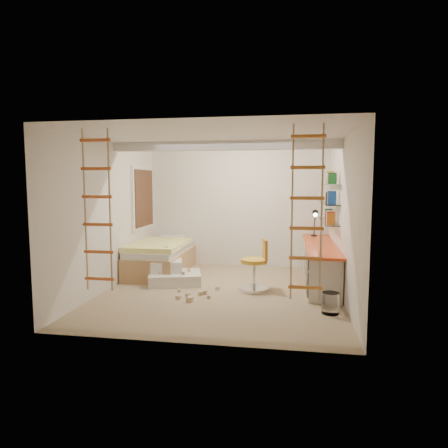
% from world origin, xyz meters
% --- Properties ---
extents(floor, '(4.50, 4.50, 0.00)m').
position_xyz_m(floor, '(0.00, 0.00, 0.00)').
color(floor, '#9E8766').
rests_on(floor, ground).
extents(ceiling_beam, '(4.00, 0.18, 0.16)m').
position_xyz_m(ceiling_beam, '(0.00, 0.30, 2.52)').
color(ceiling_beam, white).
rests_on(ceiling_beam, ceiling).
extents(window_frame, '(0.06, 1.15, 1.35)m').
position_xyz_m(window_frame, '(-1.97, 1.50, 1.55)').
color(window_frame, white).
rests_on(window_frame, wall_left).
extents(window_blind, '(0.02, 1.00, 1.20)m').
position_xyz_m(window_blind, '(-1.93, 1.50, 1.55)').
color(window_blind, '#4C2D1E').
rests_on(window_blind, window_frame).
extents(rope_ladder_left, '(0.41, 0.04, 2.13)m').
position_xyz_m(rope_ladder_left, '(-1.35, -1.75, 1.52)').
color(rope_ladder_left, '#E15426').
rests_on(rope_ladder_left, ceiling).
extents(rope_ladder_right, '(0.41, 0.04, 2.13)m').
position_xyz_m(rope_ladder_right, '(1.35, -1.75, 1.52)').
color(rope_ladder_right, '#BF7720').
rests_on(rope_ladder_right, ceiling).
extents(waste_bin, '(0.25, 0.25, 0.31)m').
position_xyz_m(waste_bin, '(1.75, -0.88, 0.16)').
color(waste_bin, white).
rests_on(waste_bin, floor).
extents(desk, '(0.56, 2.80, 0.75)m').
position_xyz_m(desk, '(1.72, 0.86, 0.40)').
color(desk, '#EA4A1B').
rests_on(desk, floor).
extents(shelves, '(0.25, 1.80, 0.71)m').
position_xyz_m(shelves, '(1.87, 1.13, 1.50)').
color(shelves, white).
rests_on(shelves, wall_right).
extents(bed, '(1.02, 2.00, 0.69)m').
position_xyz_m(bed, '(-1.48, 1.23, 0.33)').
color(bed, '#AD7F51').
rests_on(bed, floor).
extents(task_lamp, '(0.14, 0.36, 0.57)m').
position_xyz_m(task_lamp, '(1.67, 1.82, 1.14)').
color(task_lamp, black).
rests_on(task_lamp, desk).
extents(swivel_chair, '(0.63, 0.63, 0.90)m').
position_xyz_m(swivel_chair, '(0.57, 0.20, 0.33)').
color(swivel_chair, gold).
rests_on(swivel_chair, floor).
extents(play_platform, '(1.10, 0.96, 0.42)m').
position_xyz_m(play_platform, '(-1.00, 0.43, 0.16)').
color(play_platform, silver).
rests_on(play_platform, floor).
extents(toy_blocks, '(1.17, 1.27, 0.69)m').
position_xyz_m(toy_blocks, '(-0.65, -0.00, 0.20)').
color(toy_blocks, '#CCB284').
rests_on(toy_blocks, floor).
extents(books, '(0.14, 0.64, 0.92)m').
position_xyz_m(books, '(1.87, 1.13, 1.59)').
color(books, orange).
rests_on(books, shelves).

